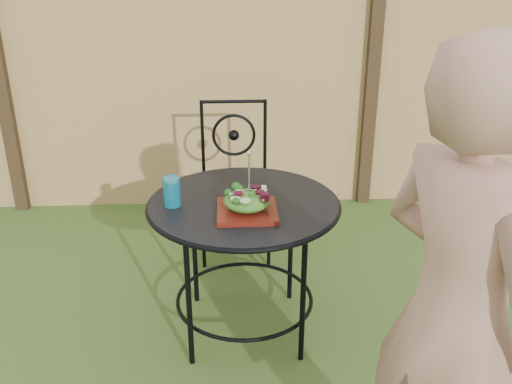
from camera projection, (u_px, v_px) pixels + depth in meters
fence at (190, 81)px, 4.06m from camera, size 8.00×0.12×1.90m
patio_table at (244, 228)px, 2.75m from camera, size 0.92×0.92×0.72m
patio_chair at (235, 176)px, 3.59m from camera, size 0.46×0.46×0.95m
diner at (455, 318)px, 1.67m from camera, size 0.62×0.72×1.67m
salad_plate at (247, 211)px, 2.57m from camera, size 0.27×0.27×0.02m
salad at (247, 201)px, 2.55m from camera, size 0.21×0.21×0.08m
fork at (249, 174)px, 2.50m from camera, size 0.01×0.01×0.18m
drinking_glass at (172, 192)px, 2.63m from camera, size 0.08×0.08×0.14m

